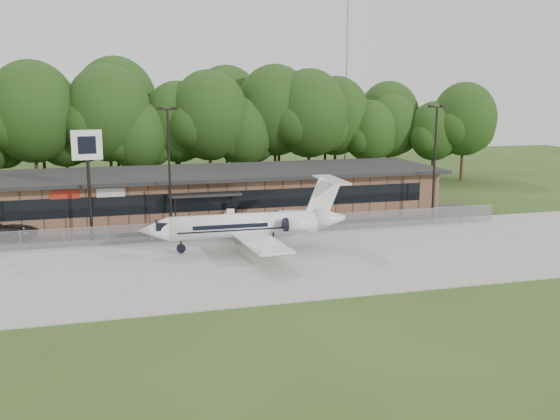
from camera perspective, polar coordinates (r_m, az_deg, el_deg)
name	(u,v)px	position (r m, az deg, el deg)	size (l,w,h in m)	color
ground	(291,297)	(35.56, 1.01, -7.97)	(160.00, 160.00, 0.00)	#2B4518
apron	(258,260)	(42.94, -2.04, -4.58)	(64.00, 18.00, 0.08)	#9E9B93
parking_lot	(227,225)	(53.86, -4.90, -1.41)	(50.00, 9.00, 0.06)	#383835
terminal	(217,193)	(57.75, -5.76, 1.58)	(41.00, 11.65, 4.30)	brown
fence	(237,228)	(49.39, -3.94, -1.65)	(46.00, 0.04, 1.52)	gray
treeline	(190,124)	(74.96, -8.22, 7.77)	(72.00, 12.00, 15.00)	#1C3E13
radio_mast	(346,82)	(86.24, 6.10, 11.55)	(0.20, 0.20, 25.00)	gray
light_pole_mid	(169,162)	(49.27, -10.10, 4.32)	(1.55, 0.30, 10.23)	black
light_pole_right	(435,154)	(56.28, 13.98, 4.97)	(1.55, 0.30, 10.23)	black
business_jet	(251,225)	(45.22, -2.67, -1.42)	(15.30, 13.60, 5.17)	white
pole_sign	(87,157)	(49.31, -17.19, 4.67)	(2.26, 0.50, 8.56)	black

